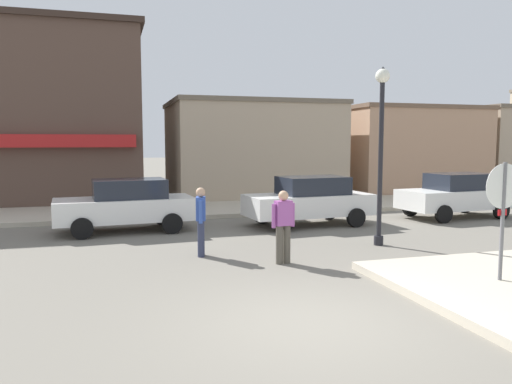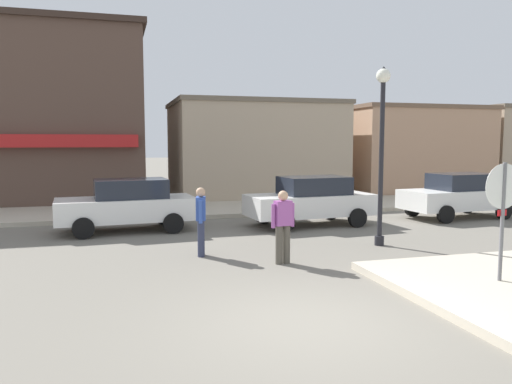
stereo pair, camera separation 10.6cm
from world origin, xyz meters
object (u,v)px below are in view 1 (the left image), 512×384
lamp_post (381,130)px  parked_car_second (309,200)px  stop_sign (503,206)px  parked_car_third (457,195)px  pedestrian_crossing_far (283,225)px  parked_car_nearest (126,204)px  pedestrian_crossing_near (201,219)px

lamp_post → parked_car_second: (-0.54, 3.38, -2.15)m
stop_sign → parked_car_third: (4.90, 7.47, -0.71)m
parked_car_third → pedestrian_crossing_far: (-8.09, -4.63, 0.06)m
stop_sign → parked_car_nearest: 10.16m
parked_car_nearest → pedestrian_crossing_far: (3.17, -5.06, 0.06)m
parked_car_nearest → parked_car_second: bearing=-5.1°
lamp_post → pedestrian_crossing_far: bearing=-158.7°
pedestrian_crossing_near → pedestrian_crossing_far: 2.01m
parked_car_third → pedestrian_crossing_far: pedestrian_crossing_far is taller
lamp_post → pedestrian_crossing_far: lamp_post is taller
lamp_post → pedestrian_crossing_near: lamp_post is taller
stop_sign → pedestrian_crossing_far: stop_sign is taller
parked_car_second → parked_car_third: 5.60m
stop_sign → parked_car_nearest: size_ratio=0.56×
lamp_post → parked_car_third: bearing=34.3°
parked_car_second → parked_car_third: same height
pedestrian_crossing_far → parked_car_third: bearing=29.8°
stop_sign → parked_car_third: stop_sign is taller
parked_car_second → pedestrian_crossing_near: bearing=-140.8°
parked_car_second → pedestrian_crossing_near: pedestrian_crossing_near is taller
parked_car_third → pedestrian_crossing_far: size_ratio=2.56×
parked_car_third → stop_sign: bearing=-123.3°
stop_sign → pedestrian_crossing_far: size_ratio=1.43×
lamp_post → pedestrian_crossing_near: size_ratio=2.82×
stop_sign → pedestrian_crossing_far: bearing=138.4°
pedestrian_crossing_near → stop_sign: bearing=-40.3°
lamp_post → parked_car_nearest: (-6.20, 3.88, -2.15)m
parked_car_nearest → pedestrian_crossing_far: pedestrian_crossing_far is taller
parked_car_second → parked_car_third: (5.60, 0.07, 0.00)m
parked_car_second → lamp_post: bearing=-80.9°
parked_car_third → pedestrian_crossing_far: 9.33m
stop_sign → parked_car_second: stop_sign is taller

